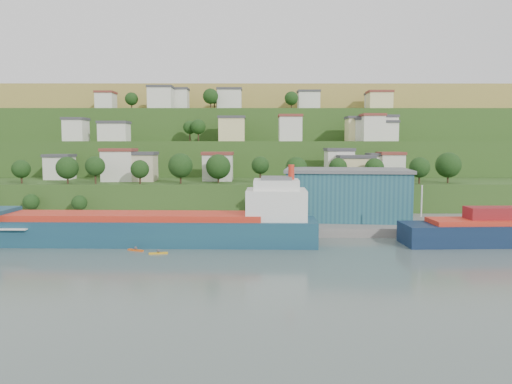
{
  "coord_description": "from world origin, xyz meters",
  "views": [
    {
      "loc": [
        10.68,
        -95.79,
        21.1
      ],
      "look_at": [
        10.95,
        15.0,
        10.4
      ],
      "focal_mm": 35.0,
      "sensor_mm": 36.0,
      "label": 1
    }
  ],
  "objects": [
    {
      "name": "ground",
      "position": [
        0.0,
        0.0,
        0.0
      ],
      "size": [
        500.0,
        500.0,
        0.0
      ],
      "primitive_type": "plane",
      "color": "#4B5B54",
      "rests_on": "ground"
    },
    {
      "name": "quay",
      "position": [
        20.0,
        28.0,
        0.0
      ],
      "size": [
        220.0,
        26.0,
        4.0
      ],
      "primitive_type": "cube",
      "color": "slate",
      "rests_on": "ground"
    },
    {
      "name": "hillside",
      "position": [
        0.03,
        168.68,
        0.09
      ],
      "size": [
        360.0,
        210.14,
        96.0
      ],
      "color": "#284719",
      "rests_on": "ground"
    },
    {
      "name": "cargo_ship_near",
      "position": [
        -10.66,
        8.95,
        3.01
      ],
      "size": [
        73.69,
        13.74,
        18.86
      ],
      "rotation": [
        0.0,
        0.0,
        -0.03
      ],
      "color": "#14334C",
      "rests_on": "ground"
    },
    {
      "name": "warehouse",
      "position": [
        34.06,
        30.84,
        8.43
      ],
      "size": [
        32.99,
        22.45,
        12.8
      ],
      "rotation": [
        0.0,
        0.0,
        -0.12
      ],
      "color": "#1F4D5E",
      "rests_on": "quay"
    },
    {
      "name": "dinghy",
      "position": [
        -41.24,
        18.99,
        1.66
      ],
      "size": [
        4.88,
        3.25,
        0.91
      ],
      "primitive_type": "cube",
      "rotation": [
        0.0,
        0.0,
        0.37
      ],
      "color": "silver",
      "rests_on": "pebble_beach"
    },
    {
      "name": "kayak_orange",
      "position": [
        -12.97,
        1.53,
        0.26
      ],
      "size": [
        3.44,
        2.02,
        0.88
      ],
      "rotation": [
        0.0,
        0.0,
        -0.43
      ],
      "color": "#DB5413",
      "rests_on": "ground"
    },
    {
      "name": "kayak_yellow",
      "position": [
        -7.93,
        -1.3,
        0.27
      ],
      "size": [
        3.69,
        1.28,
        0.91
      ],
      "rotation": [
        0.0,
        0.0,
        0.18
      ],
      "color": "gold",
      "rests_on": "ground"
    }
  ]
}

